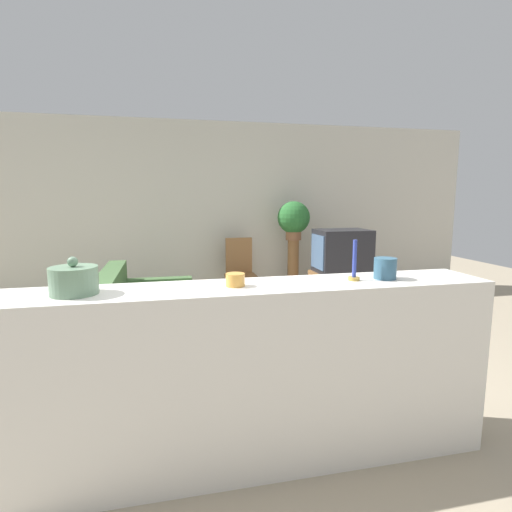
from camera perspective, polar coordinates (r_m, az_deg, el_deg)
The scene contains 13 objects.
ground_plane at distance 3.20m, azimuth -2.61°, elevation -21.16°, with size 14.00×14.00×0.00m, color tan.
wall_back at distance 6.19m, azimuth -8.32°, elevation 6.27°, with size 9.00×0.06×2.70m.
couch at distance 4.32m, azimuth -15.63°, elevation -9.42°, with size 0.99×1.97×0.81m.
tv_stand at distance 5.71m, azimuth 12.02°, elevation -4.95°, with size 0.78×0.56×0.54m.
television at distance 5.61m, azimuth 12.14°, elevation 0.70°, with size 0.72×0.53×0.59m.
wooden_chair at distance 5.87m, azimuth -2.26°, elevation -1.90°, with size 0.44×0.44×0.98m.
plant_stand at distance 6.09m, azimuth 5.30°, elevation -2.07°, with size 0.17×0.17×0.94m.
potted_plant at distance 6.00m, azimuth 5.41°, elevation 5.35°, with size 0.49×0.49×0.58m.
foreground_counter at distance 2.44m, azimuth -0.20°, elevation -16.71°, with size 2.82×0.44×1.08m.
decorative_bowl at distance 2.25m, azimuth -24.58°, elevation -3.16°, with size 0.24×0.24×0.20m.
candle_jar at distance 2.23m, azimuth -2.98°, elevation -3.41°, with size 0.11×0.11×0.07m.
candlestick at distance 2.45m, azimuth 13.86°, elevation -1.57°, with size 0.07×0.07×0.24m.
coffee_tin at distance 2.55m, azimuth 17.96°, elevation -1.70°, with size 0.13×0.13×0.13m.
Camera 1 is at (-0.48, -2.74, 1.58)m, focal length 28.00 mm.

